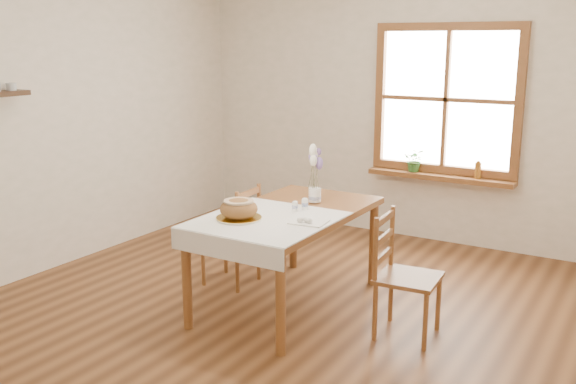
% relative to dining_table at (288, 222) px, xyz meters
% --- Properties ---
extents(ground, '(5.00, 5.00, 0.00)m').
position_rel_dining_table_xyz_m(ground, '(0.00, -0.30, -0.66)').
color(ground, brown).
rests_on(ground, ground).
extents(room_walls, '(4.60, 5.10, 2.65)m').
position_rel_dining_table_xyz_m(room_walls, '(0.00, -0.30, 1.04)').
color(room_walls, white).
rests_on(room_walls, ground).
extents(window, '(1.46, 0.08, 1.46)m').
position_rel_dining_table_xyz_m(window, '(0.50, 2.17, 0.79)').
color(window, brown).
rests_on(window, ground).
extents(window_sill, '(1.46, 0.20, 0.05)m').
position_rel_dining_table_xyz_m(window_sill, '(0.50, 2.10, 0.03)').
color(window_sill, brown).
rests_on(window_sill, ground).
extents(dining_table, '(0.90, 1.60, 0.75)m').
position_rel_dining_table_xyz_m(dining_table, '(0.00, 0.00, 0.00)').
color(dining_table, brown).
rests_on(dining_table, ground).
extents(table_linen, '(0.91, 0.99, 0.01)m').
position_rel_dining_table_xyz_m(table_linen, '(0.00, -0.30, 0.09)').
color(table_linen, silver).
rests_on(table_linen, dining_table).
extents(chair_left, '(0.43, 0.42, 0.85)m').
position_rel_dining_table_xyz_m(chair_left, '(-0.65, 0.14, -0.24)').
color(chair_left, brown).
rests_on(chair_left, ground).
extents(chair_right, '(0.46, 0.44, 0.87)m').
position_rel_dining_table_xyz_m(chair_right, '(0.99, -0.04, -0.23)').
color(chair_right, brown).
rests_on(chair_right, ground).
extents(bread_plate, '(0.41, 0.41, 0.02)m').
position_rel_dining_table_xyz_m(bread_plate, '(-0.17, -0.41, 0.10)').
color(bread_plate, white).
rests_on(bread_plate, table_linen).
extents(bread_loaf, '(0.27, 0.27, 0.15)m').
position_rel_dining_table_xyz_m(bread_loaf, '(-0.17, -0.41, 0.19)').
color(bread_loaf, brown).
rests_on(bread_loaf, bread_plate).
extents(egg_napkin, '(0.27, 0.23, 0.01)m').
position_rel_dining_table_xyz_m(egg_napkin, '(0.30, -0.22, 0.10)').
color(egg_napkin, silver).
rests_on(egg_napkin, table_linen).
extents(eggs, '(0.21, 0.19, 0.04)m').
position_rel_dining_table_xyz_m(eggs, '(0.30, -0.22, 0.13)').
color(eggs, white).
rests_on(eggs, egg_napkin).
extents(salt_shaker, '(0.05, 0.05, 0.08)m').
position_rel_dining_table_xyz_m(salt_shaker, '(0.06, -0.00, 0.14)').
color(salt_shaker, white).
rests_on(salt_shaker, table_linen).
extents(pepper_shaker, '(0.06, 0.06, 0.09)m').
position_rel_dining_table_xyz_m(pepper_shaker, '(0.10, 0.08, 0.14)').
color(pepper_shaker, white).
rests_on(pepper_shaker, table_linen).
extents(flower_vase, '(0.12, 0.12, 0.11)m').
position_rel_dining_table_xyz_m(flower_vase, '(0.05, 0.34, 0.14)').
color(flower_vase, white).
rests_on(flower_vase, dining_table).
extents(lavender_bouquet, '(0.18, 0.18, 0.33)m').
position_rel_dining_table_xyz_m(lavender_bouquet, '(0.05, 0.34, 0.36)').
color(lavender_bouquet, '#7C5FA8').
rests_on(lavender_bouquet, flower_vase).
extents(potted_plant, '(0.26, 0.28, 0.18)m').
position_rel_dining_table_xyz_m(potted_plant, '(0.23, 2.10, 0.14)').
color(potted_plant, '#316829').
rests_on(potted_plant, window_sill).
extents(amber_bottle, '(0.07, 0.07, 0.17)m').
position_rel_dining_table_xyz_m(amber_bottle, '(0.87, 2.10, 0.14)').
color(amber_bottle, '#9C5D1C').
rests_on(amber_bottle, window_sill).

